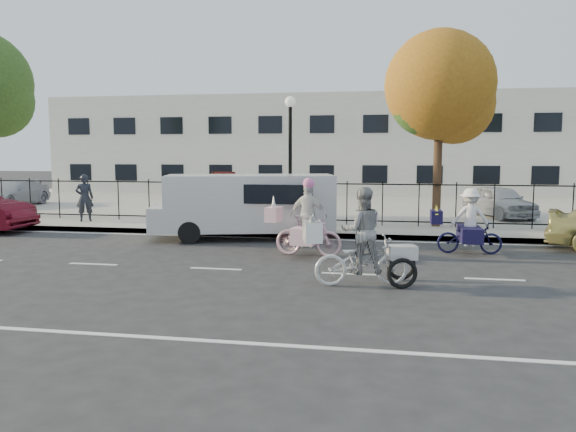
% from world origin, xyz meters
% --- Properties ---
extents(ground, '(120.00, 120.00, 0.00)m').
position_xyz_m(ground, '(0.00, 0.00, 0.00)').
color(ground, '#333334').
extents(road_markings, '(60.00, 9.52, 0.01)m').
position_xyz_m(road_markings, '(0.00, 0.00, 0.01)').
color(road_markings, silver).
rests_on(road_markings, ground).
extents(curb, '(60.00, 0.10, 0.15)m').
position_xyz_m(curb, '(0.00, 5.05, 0.07)').
color(curb, '#A8A399').
rests_on(curb, ground).
extents(sidewalk, '(60.00, 2.20, 0.15)m').
position_xyz_m(sidewalk, '(0.00, 6.10, 0.07)').
color(sidewalk, '#A8A399').
rests_on(sidewalk, ground).
extents(parking_lot, '(60.00, 15.60, 0.15)m').
position_xyz_m(parking_lot, '(0.00, 15.00, 0.07)').
color(parking_lot, '#A8A399').
rests_on(parking_lot, ground).
extents(iron_fence, '(58.00, 0.06, 1.50)m').
position_xyz_m(iron_fence, '(0.00, 7.20, 0.90)').
color(iron_fence, black).
rests_on(iron_fence, sidewalk).
extents(building, '(34.00, 10.00, 6.00)m').
position_xyz_m(building, '(0.00, 25.00, 3.00)').
color(building, silver).
rests_on(building, ground).
extents(lamppost, '(0.36, 0.36, 4.33)m').
position_xyz_m(lamppost, '(0.50, 6.80, 3.11)').
color(lamppost, black).
rests_on(lamppost, sidewalk).
extents(street_sign, '(0.85, 0.06, 1.80)m').
position_xyz_m(street_sign, '(-1.85, 6.80, 1.42)').
color(street_sign, black).
rests_on(street_sign, sidewalk).
extents(zebra_trike, '(2.28, 1.28, 1.95)m').
position_xyz_m(zebra_trike, '(3.31, -0.97, 0.75)').
color(zebra_trike, silver).
rests_on(zebra_trike, ground).
extents(unicorn_bike, '(2.00, 1.41, 1.99)m').
position_xyz_m(unicorn_bike, '(1.79, 1.95, 0.74)').
color(unicorn_bike, '#DAA5B5').
rests_on(unicorn_bike, ground).
extents(bull_bike, '(1.81, 1.24, 1.70)m').
position_xyz_m(bull_bike, '(5.86, 3.04, 0.68)').
color(bull_bike, black).
rests_on(bull_bike, ground).
extents(white_van, '(5.83, 3.03, 1.94)m').
position_xyz_m(white_van, '(-0.43, 4.50, 1.07)').
color(white_van, silver).
rests_on(white_van, ground).
extents(pedestrian, '(0.74, 0.65, 1.69)m').
position_xyz_m(pedestrian, '(-6.95, 6.50, 1.00)').
color(pedestrian, black).
rests_on(pedestrian, sidewalk).
extents(lot_car_a, '(1.67, 4.09, 1.18)m').
position_xyz_m(lot_car_a, '(-13.32, 11.26, 0.74)').
color(lot_car_a, '#AFB0B7').
rests_on(lot_car_a, parking_lot).
extents(lot_car_c, '(1.35, 3.76, 1.24)m').
position_xyz_m(lot_car_c, '(-3.02, 9.98, 0.77)').
color(lot_car_c, '#4C4F53').
rests_on(lot_car_c, parking_lot).
extents(lot_car_d, '(2.61, 3.87, 1.22)m').
position_xyz_m(lot_car_d, '(7.97, 10.50, 0.76)').
color(lot_car_d, '#B0B3B8').
rests_on(lot_car_d, parking_lot).
extents(tree_mid, '(3.63, 3.61, 6.62)m').
position_xyz_m(tree_mid, '(5.52, 7.45, 4.63)').
color(tree_mid, '#442D1D').
rests_on(tree_mid, ground).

